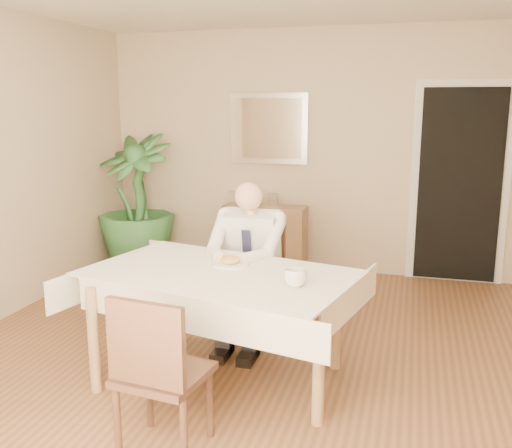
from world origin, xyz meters
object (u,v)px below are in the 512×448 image
(seated_man, at_px, (245,258))
(coffee_mug, at_px, (295,278))
(chair_near, at_px, (157,369))
(potted_palm, at_px, (136,202))
(chair_far, at_px, (256,270))
(sideboard, at_px, (265,238))
(dining_table, at_px, (219,284))

(seated_man, xyz_separation_m, coffee_mug, (0.53, -0.75, 0.11))
(chair_near, xyz_separation_m, potted_palm, (-1.74, 3.19, 0.24))
(seated_man, height_order, coffee_mug, seated_man)
(potted_palm, bearing_deg, coffee_mug, -46.66)
(coffee_mug, bearing_deg, chair_far, 117.17)
(chair_near, height_order, sideboard, chair_near)
(dining_table, height_order, seated_man, seated_man)
(dining_table, xyz_separation_m, potted_palm, (-1.76, 2.28, 0.08))
(chair_far, bearing_deg, sideboard, 104.78)
(dining_table, xyz_separation_m, sideboard, (-0.37, 2.58, -0.31))
(chair_far, bearing_deg, chair_near, -88.16)
(chair_far, bearing_deg, seated_man, -87.50)
(dining_table, bearing_deg, seated_man, 103.00)
(chair_far, distance_m, chair_near, 1.79)
(chair_far, distance_m, potted_palm, 2.26)
(dining_table, distance_m, potted_palm, 2.88)
(sideboard, xyz_separation_m, potted_palm, (-1.39, -0.30, 0.39))
(chair_near, height_order, coffee_mug, chair_near)
(chair_far, height_order, coffee_mug, chair_far)
(sideboard, bearing_deg, dining_table, -80.01)
(seated_man, height_order, sideboard, seated_man)
(chair_near, bearing_deg, dining_table, 96.00)
(dining_table, relative_size, sideboard, 2.15)
(chair_near, distance_m, coffee_mug, 0.98)
(chair_near, distance_m, seated_man, 1.52)
(dining_table, relative_size, chair_far, 2.13)
(potted_palm, bearing_deg, seated_man, -43.68)
(potted_palm, bearing_deg, dining_table, -52.25)
(chair_far, bearing_deg, coffee_mug, -60.33)
(chair_far, relative_size, chair_near, 1.01)
(chair_far, xyz_separation_m, chair_near, (-0.02, -1.79, -0.01))
(seated_man, distance_m, coffee_mug, 0.93)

